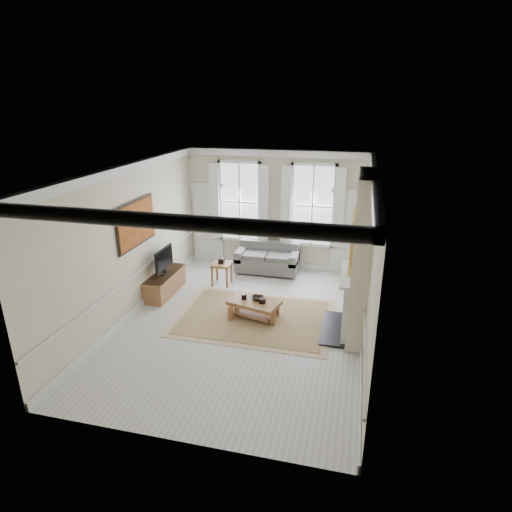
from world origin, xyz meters
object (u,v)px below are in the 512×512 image
(sofa, at_px, (268,260))
(tv_stand, at_px, (165,283))
(side_table, at_px, (222,267))
(coffee_table, at_px, (254,304))

(sofa, bearing_deg, tv_stand, -137.13)
(sofa, bearing_deg, side_table, -130.53)
(sofa, relative_size, side_table, 2.92)
(sofa, height_order, side_table, sofa)
(side_table, bearing_deg, coffee_table, -51.52)
(side_table, xyz_separation_m, coffee_table, (1.30, -1.63, -0.15))
(sofa, relative_size, coffee_table, 1.40)
(side_table, relative_size, tv_stand, 0.39)
(coffee_table, distance_m, tv_stand, 2.63)
(sofa, distance_m, coffee_table, 2.82)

